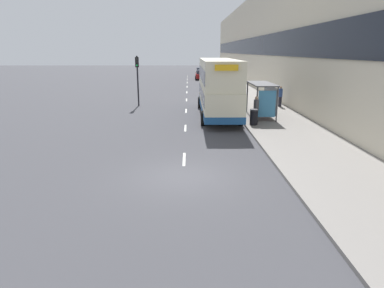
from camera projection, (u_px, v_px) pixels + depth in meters
ground_plane at (183, 177)px, 13.80m from camera, size 220.00×220.00×0.00m
pavement at (231, 84)px, 50.99m from camera, size 5.00×93.00×0.14m
terrace_facade at (259, 42)px, 49.42m from camera, size 3.10×93.00×12.36m
lane_mark_0 at (184, 159)px, 16.02m from camera, size 0.12×2.00×0.01m
lane_mark_1 at (185, 128)px, 22.48m from camera, size 0.12×2.00×0.01m
lane_mark_2 at (186, 111)px, 28.94m from camera, size 0.12×2.00×0.01m
lane_mark_3 at (187, 100)px, 35.40m from camera, size 0.12×2.00×0.01m
lane_mark_4 at (187, 92)px, 41.86m from camera, size 0.12×2.00×0.01m
lane_mark_5 at (187, 87)px, 48.32m from camera, size 0.12×2.00×0.01m
lane_mark_6 at (187, 83)px, 54.78m from camera, size 0.12×2.00×0.01m
lane_mark_7 at (187, 79)px, 61.24m from camera, size 0.12×2.00×0.01m
lane_mark_8 at (187, 77)px, 67.70m from camera, size 0.12×2.00×0.01m
bus_shelter at (265, 94)px, 24.91m from camera, size 1.60×4.20×2.48m
double_decker_bus_near at (218, 86)px, 26.12m from camera, size 2.85×11.37×4.30m
car_0 at (200, 72)px, 69.33m from camera, size 1.97×4.57×1.65m
car_1 at (201, 75)px, 60.30m from camera, size 1.91×4.28×1.65m
pedestrian_at_shelter at (280, 96)px, 30.11m from camera, size 0.36×0.36×1.81m
pedestrian_1 at (256, 109)px, 23.47m from camera, size 0.36×0.36×1.79m
litter_bin at (254, 117)px, 22.68m from camera, size 0.55×0.55×1.05m
traffic_light_far_kerb at (137, 72)px, 30.81m from camera, size 0.30×0.32×4.49m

